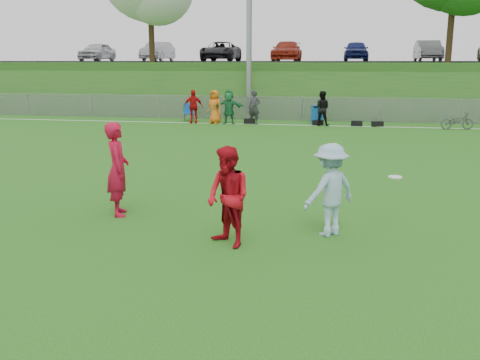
% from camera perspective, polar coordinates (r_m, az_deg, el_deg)
% --- Properties ---
extents(ground, '(120.00, 120.00, 0.00)m').
position_cam_1_polar(ground, '(9.37, -1.69, -7.03)').
color(ground, '#205912').
rests_on(ground, ground).
extents(sideline_far, '(60.00, 0.10, 0.01)m').
position_cam_1_polar(sideline_far, '(26.88, 6.32, 5.84)').
color(sideline_far, white).
rests_on(sideline_far, ground).
extents(fence, '(58.00, 0.06, 1.30)m').
position_cam_1_polar(fence, '(28.79, 6.64, 7.57)').
color(fence, gray).
rests_on(fence, ground).
extents(berm, '(120.00, 18.00, 3.00)m').
position_cam_1_polar(berm, '(39.70, 7.74, 10.15)').
color(berm, '#1C4E16').
rests_on(berm, ground).
extents(parking_lot, '(120.00, 12.00, 0.10)m').
position_cam_1_polar(parking_lot, '(41.67, 7.94, 12.39)').
color(parking_lot, black).
rests_on(parking_lot, berm).
extents(car_row, '(32.04, 5.18, 1.44)m').
position_cam_1_polar(car_row, '(40.74, 6.22, 13.52)').
color(car_row, '#BDBEBF').
rests_on(car_row, parking_lot).
extents(spectator_row, '(7.46, 0.82, 1.69)m').
position_cam_1_polar(spectator_row, '(27.14, 0.26, 7.77)').
color(spectator_row, '#B60C0D').
rests_on(spectator_row, ground).
extents(gear_bags, '(6.88, 0.36, 0.26)m').
position_cam_1_polar(gear_bags, '(26.90, 9.02, 6.04)').
color(gear_bags, black).
rests_on(gear_bags, ground).
extents(player_red_left, '(0.70, 0.83, 1.94)m').
position_cam_1_polar(player_red_left, '(11.26, -12.92, 1.14)').
color(player_red_left, '#B20C2A').
rests_on(player_red_left, ground).
extents(player_red_center, '(1.07, 1.05, 1.74)m').
position_cam_1_polar(player_red_center, '(9.13, -1.26, -1.84)').
color(player_red_center, '#B90C1A').
rests_on(player_red_center, ground).
extents(player_blue, '(1.24, 1.21, 1.71)m').
position_cam_1_polar(player_blue, '(9.84, 9.57, -1.06)').
color(player_blue, '#94B7CE').
rests_on(player_blue, ground).
extents(frisbee, '(0.25, 0.25, 0.02)m').
position_cam_1_polar(frisbee, '(10.25, 16.22, 0.31)').
color(frisbee, white).
rests_on(frisbee, ground).
extents(recycling_bin, '(0.66, 0.66, 0.91)m').
position_cam_1_polar(recycling_bin, '(27.78, 8.20, 6.95)').
color(recycling_bin, '#0F4DA4').
rests_on(recycling_bin, ground).
extents(camp_chair, '(0.66, 0.67, 0.93)m').
position_cam_1_polar(camp_chair, '(28.66, -5.47, 6.82)').
color(camp_chair, '#0F51A7').
rests_on(camp_chair, ground).
extents(bicycle, '(1.58, 0.79, 0.79)m').
position_cam_1_polar(bicycle, '(26.96, 22.16, 5.85)').
color(bicycle, '#323235').
rests_on(bicycle, ground).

